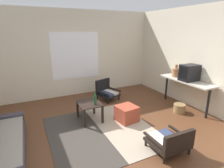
# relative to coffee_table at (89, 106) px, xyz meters

# --- Properties ---
(ground_plane) EXTENTS (7.80, 7.80, 0.00)m
(ground_plane) POSITION_rel_coffee_table_xyz_m (0.27, -1.03, -0.36)
(ground_plane) COLOR #56331E
(far_wall_with_window) EXTENTS (5.60, 0.13, 2.70)m
(far_wall_with_window) POSITION_rel_coffee_table_xyz_m (0.27, 2.02, 0.99)
(far_wall_with_window) COLOR beige
(far_wall_with_window) RESTS_ON ground
(side_wall_right) EXTENTS (0.12, 6.60, 2.70)m
(side_wall_right) POSITION_rel_coffee_table_xyz_m (2.93, -0.73, 0.99)
(side_wall_right) COLOR beige
(side_wall_right) RESTS_ON ground
(area_rug) EXTENTS (2.15, 2.28, 0.01)m
(area_rug) POSITION_rel_coffee_table_xyz_m (0.06, -0.57, -0.35)
(area_rug) COLOR #38332D
(area_rug) RESTS_ON ground
(coffee_table) EXTENTS (0.51, 0.63, 0.45)m
(coffee_table) POSITION_rel_coffee_table_xyz_m (0.00, 0.00, 0.00)
(coffee_table) COLOR black
(coffee_table) RESTS_ON ground
(armchair_by_window) EXTENTS (0.69, 0.71, 0.60)m
(armchair_by_window) POSITION_rel_coffee_table_xyz_m (0.94, 1.11, -0.09)
(armchair_by_window) COLOR black
(armchair_by_window) RESTS_ON ground
(armchair_striped_foreground) EXTENTS (0.65, 0.61, 0.49)m
(armchair_striped_foreground) POSITION_rel_coffee_table_xyz_m (0.86, -1.75, -0.13)
(armchair_striped_foreground) COLOR black
(armchair_striped_foreground) RESTS_ON ground
(ottoman_orange) EXTENTS (0.50, 0.50, 0.37)m
(ottoman_orange) POSITION_rel_coffee_table_xyz_m (0.77, -0.41, -0.17)
(ottoman_orange) COLOR #993D28
(ottoman_orange) RESTS_ON ground
(console_shelf) EXTENTS (0.46, 1.55, 0.80)m
(console_shelf) POSITION_rel_coffee_table_xyz_m (2.60, -0.44, 0.36)
(console_shelf) COLOR beige
(console_shelf) RESTS_ON ground
(crt_television) EXTENTS (0.46, 0.34, 0.42)m
(crt_television) POSITION_rel_coffee_table_xyz_m (2.60, -0.51, 0.65)
(crt_television) COLOR black
(crt_television) RESTS_ON console_shelf
(clay_vase) EXTENTS (0.22, 0.22, 0.35)m
(clay_vase) POSITION_rel_coffee_table_xyz_m (2.60, -0.04, 0.57)
(clay_vase) COLOR #A87047
(clay_vase) RESTS_ON console_shelf
(glass_bottle) EXTENTS (0.06, 0.06, 0.28)m
(glass_bottle) POSITION_rel_coffee_table_xyz_m (0.10, -0.14, 0.21)
(glass_bottle) COLOR #194723
(glass_bottle) RESTS_ON coffee_table
(wicker_basket) EXTENTS (0.30, 0.30, 0.23)m
(wicker_basket) POSITION_rel_coffee_table_xyz_m (2.26, -0.62, -0.24)
(wicker_basket) COLOR olive
(wicker_basket) RESTS_ON ground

